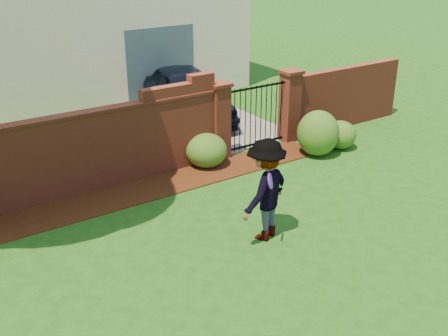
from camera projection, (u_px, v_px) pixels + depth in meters
ground at (232, 264)px, 8.96m from camera, size 80.00×80.00×0.01m
mulch_bed at (101, 202)px, 11.00m from camera, size 11.10×1.08×0.03m
brick_wall at (33, 162)px, 10.59m from camera, size 8.70×0.31×2.16m
brick_wall_return at (344, 97)px, 15.03m from camera, size 4.00×0.25×1.70m
pillar_left at (219, 120)px, 12.84m from camera, size 0.50×0.50×1.88m
pillar_right at (290, 105)px, 13.97m from camera, size 0.50×0.50×1.88m
iron_gate at (256, 116)px, 13.44m from camera, size 1.78×0.03×1.60m
driveway at (178, 109)px, 16.82m from camera, size 3.20×8.00×0.01m
car at (190, 96)px, 15.49m from camera, size 2.57×4.67×1.51m
shrub_left at (206, 150)px, 12.57m from camera, size 0.98×0.98×0.80m
shrub_middle at (318, 133)px, 13.16m from camera, size 1.03×1.03×1.13m
shrub_right at (340, 135)px, 13.66m from camera, size 0.81×0.81×0.72m
man at (267, 191)px, 9.38m from camera, size 1.38×1.09×1.88m
frisbee_purple at (270, 181)px, 8.84m from camera, size 0.25×0.24×0.27m
frisbee_green at (281, 181)px, 9.64m from camera, size 0.25×0.16×0.25m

